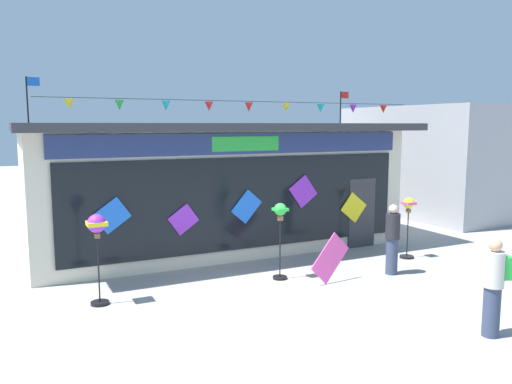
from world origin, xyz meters
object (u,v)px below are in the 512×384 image
object	(u,v)px
wind_spinner_far_left	(97,233)
wind_spinner_left	(280,223)
display_kite_on_ground	(330,258)
kite_shop_building	(207,182)
wind_spinner_center_left	(408,216)
person_mid_plaza	(392,239)
person_near_camera	(494,285)

from	to	relation	value
wind_spinner_far_left	wind_spinner_left	xyz separation A→B (m)	(4.03, -0.07, -0.12)
wind_spinner_left	display_kite_on_ground	distance (m)	1.38
kite_shop_building	display_kite_on_ground	xyz separation A→B (m)	(0.96, -5.23, -1.25)
wind_spinner_left	wind_spinner_center_left	size ratio (longest dim) A/B	1.09
kite_shop_building	display_kite_on_ground	bearing A→B (deg)	-79.57
wind_spinner_center_left	person_mid_plaza	world-z (taller)	person_mid_plaza
wind_spinner_center_left	person_near_camera	bearing A→B (deg)	-116.74
person_near_camera	person_mid_plaza	xyz separation A→B (m)	(0.93, 3.58, -0.03)
wind_spinner_far_left	wind_spinner_left	world-z (taller)	wind_spinner_far_left
person_near_camera	wind_spinner_far_left	bearing A→B (deg)	-106.09
person_mid_plaza	display_kite_on_ground	world-z (taller)	person_mid_plaza
kite_shop_building	person_mid_plaza	bearing A→B (deg)	-63.49
person_mid_plaza	person_near_camera	bearing A→B (deg)	13.53
display_kite_on_ground	wind_spinner_left	bearing A→B (deg)	140.79
wind_spinner_center_left	person_mid_plaza	distance (m)	1.71
kite_shop_building	wind_spinner_far_left	world-z (taller)	kite_shop_building
wind_spinner_left	display_kite_on_ground	bearing A→B (deg)	-39.21
person_near_camera	person_mid_plaza	bearing A→B (deg)	-172.40
person_near_camera	display_kite_on_ground	xyz separation A→B (m)	(-0.77, 3.67, -0.33)
person_mid_plaza	display_kite_on_ground	bearing A→B (deg)	-65.17
wind_spinner_center_left	person_near_camera	world-z (taller)	person_near_camera
kite_shop_building	wind_spinner_left	world-z (taller)	kite_shop_building
person_near_camera	wind_spinner_center_left	bearing A→B (deg)	175.36
wind_spinner_far_left	display_kite_on_ground	size ratio (longest dim) A/B	1.77
kite_shop_building	wind_spinner_center_left	bearing A→B (deg)	-47.16
wind_spinner_far_left	wind_spinner_center_left	distance (m)	7.99
kite_shop_building	wind_spinner_far_left	bearing A→B (deg)	-131.73
wind_spinner_center_left	person_mid_plaza	xyz separation A→B (m)	(-1.37, -0.98, -0.29)
kite_shop_building	wind_spinner_center_left	world-z (taller)	kite_shop_building
wind_spinner_center_left	wind_spinner_far_left	bearing A→B (deg)	-179.36
kite_shop_building	person_mid_plaza	world-z (taller)	kite_shop_building
wind_spinner_far_left	wind_spinner_center_left	xyz separation A→B (m)	(7.98, 0.09, -0.29)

